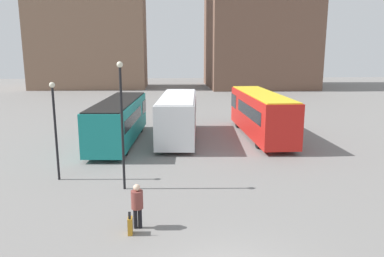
{
  "coord_description": "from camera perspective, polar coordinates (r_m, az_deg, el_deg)",
  "views": [
    {
      "loc": [
        -1.8,
        -9.3,
        6.58
      ],
      "look_at": [
        -0.51,
        10.38,
        2.42
      ],
      "focal_mm": 35.0,
      "sensor_mm": 36.0,
      "label": 1
    }
  ],
  "objects": [
    {
      "name": "suitcase",
      "position": [
        14.2,
        -9.4,
        -14.4
      ],
      "size": [
        0.18,
        0.36,
        0.92
      ],
      "rotation": [
        0.0,
        0.0,
        1.6
      ],
      "color": "#B27A1E",
      "rests_on": "ground_plane"
    },
    {
      "name": "bus_0",
      "position": [
        27.43,
        -11.06,
        1.35
      ],
      "size": [
        3.28,
        10.98,
        3.05
      ],
      "rotation": [
        0.0,
        0.0,
        1.5
      ],
      "color": "#19847F",
      "rests_on": "ground_plane"
    },
    {
      "name": "building_block_right",
      "position": [
        69.7,
        10.11,
        15.06
      ],
      "size": [
        17.79,
        16.64,
        21.24
      ],
      "color": "brown",
      "rests_on": "ground_plane"
    },
    {
      "name": "lamp_post_1",
      "position": [
        17.65,
        -10.65,
        1.79
      ],
      "size": [
        0.28,
        0.28,
        6.07
      ],
      "color": "black",
      "rests_on": "ground_plane"
    },
    {
      "name": "bus_1",
      "position": [
        27.95,
        -2.12,
        1.99
      ],
      "size": [
        3.39,
        9.94,
        3.26
      ],
      "rotation": [
        0.0,
        0.0,
        1.49
      ],
      "color": "silver",
      "rests_on": "ground_plane"
    },
    {
      "name": "bus_2",
      "position": [
        29.22,
        10.4,
        2.36
      ],
      "size": [
        2.63,
        11.36,
        3.37
      ],
      "rotation": [
        0.0,
        0.0,
        1.59
      ],
      "color": "red",
      "rests_on": "ground_plane"
    },
    {
      "name": "lamp_post_0",
      "position": [
        19.95,
        -20.16,
        0.84
      ],
      "size": [
        0.28,
        0.28,
        5.03
      ],
      "color": "black",
      "rests_on": "ground_plane"
    },
    {
      "name": "traveler",
      "position": [
        14.3,
        -8.36,
        -11.05
      ],
      "size": [
        0.46,
        0.46,
        1.74
      ],
      "rotation": [
        0.0,
        0.0,
        1.6
      ],
      "color": "black",
      "rests_on": "ground_plane"
    }
  ]
}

